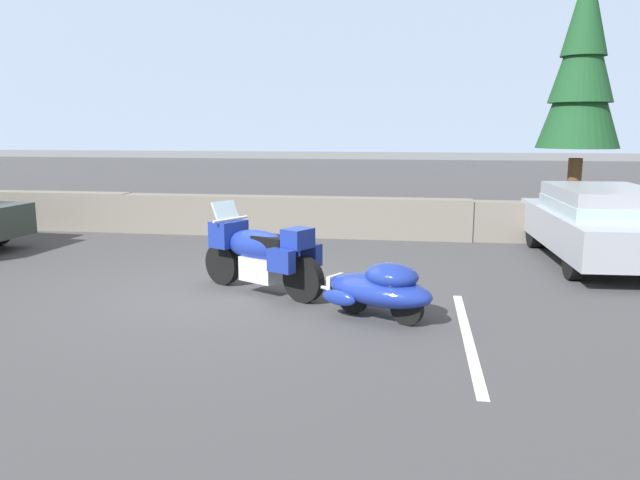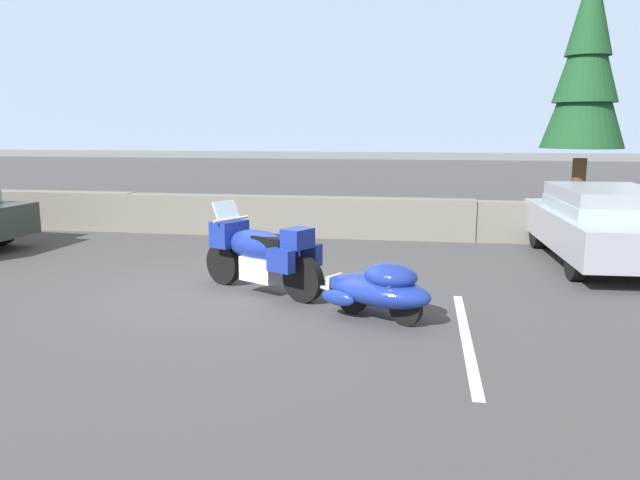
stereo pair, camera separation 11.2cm
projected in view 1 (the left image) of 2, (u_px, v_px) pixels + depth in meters
The scene contains 8 objects.
ground_plane at pixel (229, 292), 9.30m from camera, with size 80.00×80.00×0.00m, color #424244.
stone_guard_wall at pixel (297, 216), 14.09m from camera, with size 24.00×0.58×0.92m.
distant_ridgeline at pixel (399, 93), 100.27m from camera, with size 240.00×80.00×16.00m, color #7F93AD.
touring_motorcycle at pixel (260, 252), 9.18m from camera, with size 2.08×1.41×1.33m.
car_shaped_trailer at pixel (380, 288), 7.94m from camera, with size 2.10×1.40×0.76m.
sedan_at_right_edge at pixel (599, 222), 11.15m from camera, with size 2.00×4.57×1.41m.
pine_tree_tall at pixel (583, 65), 13.73m from camera, with size 1.82×1.82×6.09m.
parking_stripe_marker at pixel (467, 336), 7.34m from camera, with size 0.12×3.60×0.01m, color silver.
Camera 1 is at (2.71, -8.70, 2.45)m, focal length 34.64 mm.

